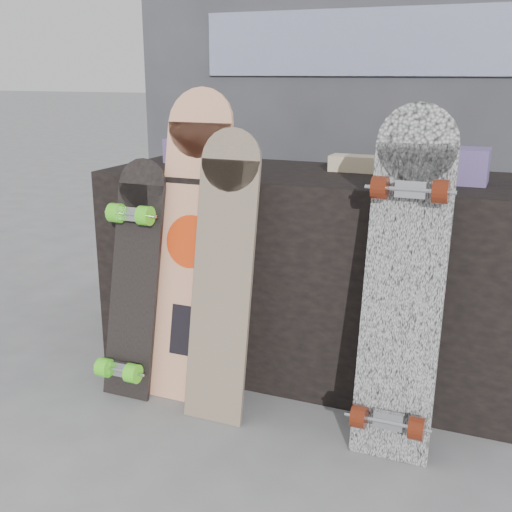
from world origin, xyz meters
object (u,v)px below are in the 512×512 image
at_px(longboard_geisha, 192,237).
at_px(longboard_cascadia, 404,280).
at_px(vendor_table, 311,273).
at_px(longboard_celtic, 223,267).
at_px(skateboard_dark, 133,277).

distance_m(longboard_geisha, longboard_cascadia, 0.80).
relative_size(vendor_table, longboard_cascadia, 1.47).
xyz_separation_m(longboard_geisha, longboard_celtic, (0.18, -0.11, -0.06)).
relative_size(vendor_table, longboard_celtic, 1.61).
height_order(vendor_table, longboard_celtic, longboard_celtic).
bearing_deg(skateboard_dark, longboard_cascadia, -0.98).
relative_size(vendor_table, skateboard_dark, 1.84).
relative_size(longboard_geisha, longboard_cascadia, 1.03).
xyz_separation_m(vendor_table, skateboard_dark, (-0.55, -0.43, 0.04)).
height_order(longboard_celtic, skateboard_dark, longboard_celtic).
height_order(longboard_geisha, longboard_celtic, longboard_geisha).
height_order(vendor_table, longboard_cascadia, longboard_cascadia).
bearing_deg(longboard_celtic, longboard_cascadia, -0.63).
height_order(longboard_geisha, skateboard_dark, longboard_geisha).
height_order(longboard_geisha, longboard_cascadia, longboard_geisha).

